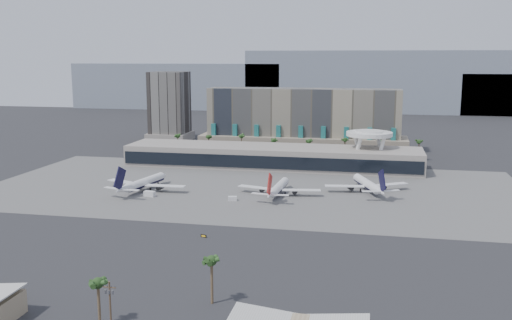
% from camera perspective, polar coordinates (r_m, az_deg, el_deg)
% --- Properties ---
extents(ground, '(900.00, 900.00, 0.00)m').
position_cam_1_polar(ground, '(227.26, -3.23, -5.85)').
color(ground, '#232326').
rests_on(ground, ground).
extents(apron_pad, '(260.00, 130.00, 0.06)m').
position_cam_1_polar(apron_pad, '(279.06, -0.35, -2.78)').
color(apron_pad, '#5B5B59').
rests_on(apron_pad, ground).
extents(mountain_ridge, '(680.00, 60.00, 70.00)m').
position_cam_1_polar(mountain_ridge, '(682.36, 9.25, 7.37)').
color(mountain_ridge, gray).
rests_on(mountain_ridge, ground).
extents(hotel, '(140.00, 30.00, 42.00)m').
position_cam_1_polar(hotel, '(390.89, 4.71, 3.45)').
color(hotel, gray).
rests_on(hotel, ground).
extents(office_tower, '(30.00, 30.00, 52.00)m').
position_cam_1_polar(office_tower, '(439.73, -8.63, 4.93)').
color(office_tower, black).
rests_on(office_tower, ground).
extents(terminal, '(170.00, 32.50, 14.50)m').
position_cam_1_polar(terminal, '(330.57, 1.61, 0.43)').
color(terminal, '#A29A8E').
rests_on(terminal, ground).
extents(saucer_structure, '(26.00, 26.00, 21.89)m').
position_cam_1_polar(saucer_structure, '(330.01, 11.26, 2.31)').
color(saucer_structure, white).
rests_on(saucer_structure, ground).
extents(palm_row, '(157.80, 2.80, 13.10)m').
position_cam_1_polar(palm_row, '(363.18, 3.66, 1.94)').
color(palm_row, brown).
rests_on(palm_row, ground).
extents(utility_pole, '(3.20, 0.85, 12.00)m').
position_cam_1_polar(utility_pole, '(140.41, -14.40, -13.55)').
color(utility_pole, '#4C3826').
rests_on(utility_pole, ground).
extents(airliner_left, '(41.86, 43.48, 15.14)m').
position_cam_1_polar(airliner_left, '(277.53, -11.22, -2.25)').
color(airliner_left, white).
rests_on(airliner_left, ground).
extents(airliner_centre, '(39.35, 40.58, 14.00)m').
position_cam_1_polar(airliner_centre, '(263.38, 2.23, -2.79)').
color(airliner_centre, white).
rests_on(airliner_centre, ground).
extents(airliner_right, '(39.13, 40.42, 14.60)m').
position_cam_1_polar(airliner_right, '(274.78, 11.13, -2.40)').
color(airliner_right, white).
rests_on(airliner_right, ground).
extents(service_vehicle_a, '(5.46, 3.36, 2.49)m').
position_cam_1_polar(service_vehicle_a, '(265.95, -10.59, -3.34)').
color(service_vehicle_a, white).
rests_on(service_vehicle_a, ground).
extents(service_vehicle_b, '(4.20, 3.06, 1.94)m').
position_cam_1_polar(service_vehicle_b, '(254.25, -2.37, -3.87)').
color(service_vehicle_b, white).
rests_on(service_vehicle_b, ground).
extents(taxiway_sign, '(2.23, 0.99, 1.02)m').
position_cam_1_polar(taxiway_sign, '(204.71, -5.27, -7.57)').
color(taxiway_sign, black).
rests_on(taxiway_sign, ground).
extents(near_palm_a, '(6.00, 6.00, 11.77)m').
position_cam_1_polar(near_palm_a, '(143.38, -15.51, -12.31)').
color(near_palm_a, brown).
rests_on(near_palm_a, ground).
extents(near_palm_b, '(6.00, 6.00, 13.08)m').
position_cam_1_polar(near_palm_b, '(149.13, -4.46, -10.52)').
color(near_palm_b, brown).
rests_on(near_palm_b, ground).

